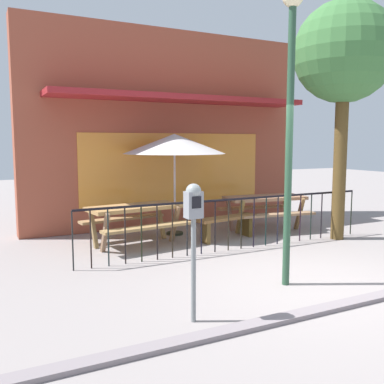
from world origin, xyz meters
The scene contains 11 objects.
ground centered at (0.00, 0.00, 0.00)m, with size 40.00×40.00×0.00m, color gray.
pub_storefront centered at (0.00, 5.08, 2.31)m, with size 7.07×1.49×4.59m.
patio_fence_front centered at (0.00, 2.18, 0.66)m, with size 5.96×0.04×0.97m.
picnic_table_left centered at (-1.54, 3.37, 0.61)m, with size 1.96×1.59×0.79m.
picnic_table_right centered at (1.57, 3.40, 0.61)m, with size 1.97×1.60×0.79m.
patio_umbrella centered at (-0.45, 3.88, 1.95)m, with size 2.18×2.18×2.17m.
patio_bench centered at (0.30, 2.95, 0.35)m, with size 1.43×0.54×0.48m.
parking_meter_far centered at (-2.16, -0.37, 1.20)m, with size 0.18×0.17×1.56m.
street_tree centered at (2.38, 1.98, 3.71)m, with size 2.00×2.00×4.77m.
street_lamp centered at (-0.42, 0.17, 2.63)m, with size 0.28×0.28×4.03m.
curb_edge centered at (0.00, -0.81, 0.00)m, with size 9.89×0.20×0.11m, color gray.
Camera 1 is at (-4.25, -4.50, 2.01)m, focal length 40.32 mm.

